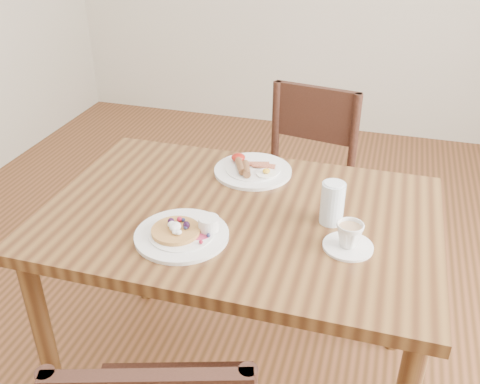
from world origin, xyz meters
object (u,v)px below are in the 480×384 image
Objects in this scene: chair_far at (301,181)px; water_glass at (332,203)px; pancake_plate at (183,233)px; breakfast_plate at (252,169)px; teacup_saucer at (349,238)px; dining_table at (240,238)px.

chair_far is 0.79m from water_glass.
pancake_plate is (-0.19, -0.88, 0.27)m from chair_far.
breakfast_plate is 0.51m from teacup_saucer.
chair_far is 0.94m from pancake_plate.
dining_table is 0.38m from teacup_saucer.
water_glass is (-0.06, 0.12, 0.03)m from teacup_saucer.
teacup_saucer is at bearing -43.42° from breakfast_plate.
teacup_saucer is (0.27, -0.80, 0.29)m from chair_far.
water_glass reaches higher than teacup_saucer.
dining_table is 9.23× the size of water_glass.
breakfast_plate is at bearing 79.13° from pancake_plate.
chair_far reaches higher than pancake_plate.
pancake_plate is 2.08× the size of water_glass.
breakfast_plate is at bearing 97.44° from dining_table.
pancake_plate is (-0.12, -0.17, 0.11)m from dining_table.
dining_table is at bearing -175.37° from water_glass.
chair_far is 0.53m from breakfast_plate.
water_glass reaches higher than dining_table.
dining_table is at bearing -82.56° from breakfast_plate.
dining_table is 0.32m from water_glass.
chair_far is (0.07, 0.71, -0.16)m from dining_table.
water_glass is at bearing 115.79° from chair_far.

